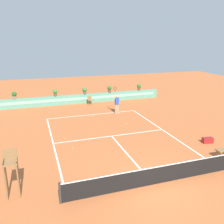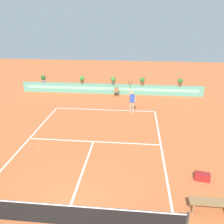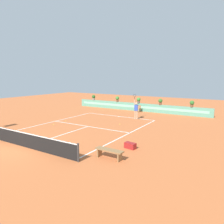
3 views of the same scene
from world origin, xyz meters
name	(u,v)px [view 1 (image 1 of 3)]	position (x,y,z in m)	size (l,w,h in m)	color
ground_plane	(113,138)	(0.00, 6.00, 0.00)	(60.00, 60.00, 0.00)	#BC6033
court_lines	(110,134)	(0.00, 6.72, 0.00)	(8.32, 11.94, 0.01)	white
net	(154,175)	(0.00, 0.00, 0.51)	(8.92, 0.10, 1.00)	#333333
back_wall_barrier	(82,99)	(0.00, 16.39, 0.50)	(18.00, 0.21, 1.00)	#599E84
umpire_chair	(11,168)	(-6.30, 1.26, 1.34)	(0.60, 0.60, 2.14)	olive
ball_kid_chair	(90,100)	(0.63, 15.66, 0.48)	(0.44, 0.44, 0.85)	olive
gear_bag	(208,140)	(5.75, 3.23, 0.18)	(0.70, 0.36, 0.36)	maroon
tennis_player	(117,103)	(2.23, 11.51, 1.05)	(0.62, 0.25, 2.58)	tan
tennis_ball_near_baseline	(127,123)	(2.02, 8.50, 0.03)	(0.07, 0.07, 0.07)	#CCE033
tennis_ball_mid_court	(65,139)	(-3.24, 6.93, 0.03)	(0.07, 0.07, 0.07)	#CCE033
tennis_ball_by_sideline	(73,148)	(-3.01, 5.19, 0.03)	(0.07, 0.07, 0.07)	#CCE033
potted_plant_right	(109,89)	(3.10, 16.39, 1.41)	(0.48, 0.48, 0.72)	brown
potted_plant_centre	(85,90)	(0.27, 16.39, 1.41)	(0.48, 0.48, 0.72)	#514C47
potted_plant_far_right	(139,87)	(6.70, 16.39, 1.41)	(0.48, 0.48, 0.72)	brown
potted_plant_left	(55,92)	(-2.86, 16.39, 1.41)	(0.48, 0.48, 0.72)	brown
potted_plant_far_left	(14,95)	(-6.84, 16.39, 1.41)	(0.48, 0.48, 0.72)	gray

